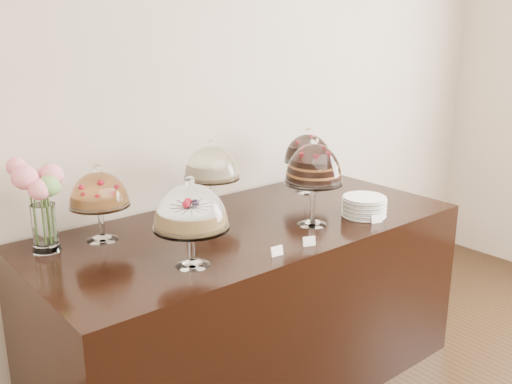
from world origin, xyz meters
TOP-DOWN VIEW (x-y plane):
  - wall_back at (0.00, 3.00)m, footprint 5.00×0.04m
  - display_counter at (-0.18, 2.45)m, footprint 2.20×1.00m
  - cake_stand_sugar_sponge at (-0.69, 2.20)m, footprint 0.32×0.32m
  - cake_stand_choco_layer at (0.06, 2.25)m, footprint 0.29×0.29m
  - cake_stand_cheesecake at (-0.21, 2.74)m, footprint 0.30×0.30m
  - cake_stand_dark_choco at (0.46, 2.69)m, footprint 0.28×0.28m
  - cake_stand_fruit_tart at (-0.85, 2.72)m, footprint 0.28×0.28m
  - flower_vase at (-1.11, 2.76)m, footprint 0.22×0.27m
  - plate_stack at (0.36, 2.17)m, footprint 0.23×0.23m
  - price_card_left at (-0.35, 2.05)m, footprint 0.06×0.02m
  - price_card_right at (0.33, 2.05)m, footprint 0.06×0.03m
  - price_card_extra at (-0.16, 2.04)m, footprint 0.06×0.04m

SIDE VIEW (x-z plane):
  - display_counter at x=-0.18m, z-range 0.00..0.90m
  - price_card_left at x=-0.35m, z-range 0.90..0.94m
  - price_card_right at x=0.33m, z-range 0.90..0.94m
  - price_card_extra at x=-0.16m, z-range 0.90..0.94m
  - plate_stack at x=0.36m, z-range 0.90..1.01m
  - cake_stand_fruit_tart at x=-0.85m, z-range 0.95..1.31m
  - cake_stand_sugar_sponge at x=-0.69m, z-range 0.95..1.33m
  - cake_stand_dark_choco at x=0.46m, z-range 0.96..1.34m
  - cake_stand_cheesecake at x=-0.21m, z-range 0.96..1.35m
  - flower_vase at x=-1.11m, z-range 0.95..1.36m
  - cake_stand_choco_layer at x=0.06m, z-range 0.97..1.42m
  - wall_back at x=0.00m, z-range 0.00..3.00m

